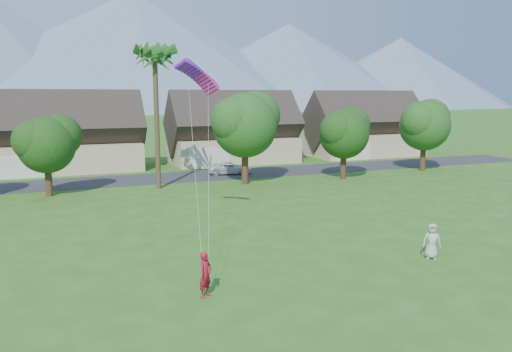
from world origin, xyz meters
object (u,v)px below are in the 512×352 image
parked_car (230,168)px  parafoil_kite (198,75)px  kite_flyer (205,275)px  watcher (432,241)px

parked_car → parafoil_kite: size_ratio=1.59×
kite_flyer → parafoil_kite: parafoil_kite is taller
watcher → parked_car: watcher is taller
kite_flyer → watcher: (12.02, 0.52, -0.04)m
kite_flyer → parked_car: size_ratio=0.42×
kite_flyer → parked_car: kite_flyer is taller
watcher → parafoil_kite: size_ratio=0.64×
watcher → parafoil_kite: (-9.51, 9.38, 8.48)m
watcher → parafoil_kite: 15.83m
kite_flyer → parked_car: (11.24, 30.36, -0.32)m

